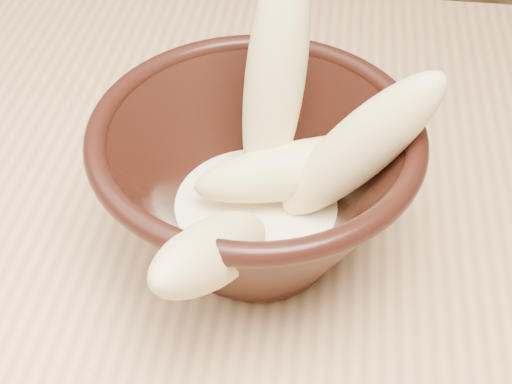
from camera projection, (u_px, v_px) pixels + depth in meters
The scene contains 7 objects.
table at pixel (92, 346), 0.53m from camera, with size 1.20×0.80×0.75m.
bowl at pixel (256, 181), 0.45m from camera, with size 0.20×0.20×0.11m.
milk_puddle at pixel (256, 211), 0.47m from camera, with size 0.11×0.11×0.02m, color #FFF1CD.
banana_upright at pixel (275, 77), 0.44m from camera, with size 0.04×0.04×0.16m, color #E7DB88.
banana_right at pixel (358, 149), 0.42m from camera, with size 0.04×0.04×0.14m, color #E7DB88.
banana_across at pixel (309, 168), 0.45m from camera, with size 0.04×0.04×0.15m, color #E7DB88.
banana_front at pixel (215, 251), 0.38m from camera, with size 0.04×0.04×0.14m, color #E7DB88.
Camera 1 is at (0.16, -0.28, 1.12)m, focal length 50.00 mm.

